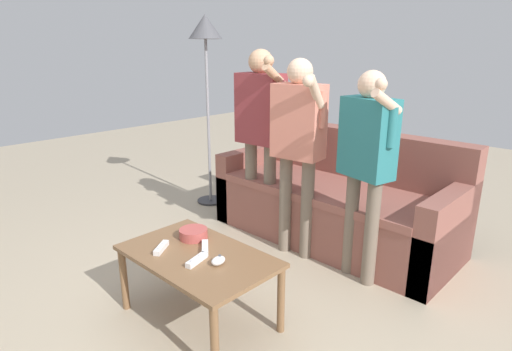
% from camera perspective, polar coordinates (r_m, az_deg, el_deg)
% --- Properties ---
extents(ground_plane, '(12.00, 12.00, 0.00)m').
position_cam_1_polar(ground_plane, '(2.72, -3.39, -18.25)').
color(ground_plane, tan).
extents(couch, '(1.99, 0.84, 0.89)m').
position_cam_1_polar(couch, '(3.63, 10.69, -3.53)').
color(couch, brown).
rests_on(couch, ground).
extents(coffee_table, '(0.91, 0.56, 0.43)m').
position_cam_1_polar(coffee_table, '(2.51, -7.80, -11.53)').
color(coffee_table, brown).
rests_on(coffee_table, ground).
extents(snack_bowl, '(0.17, 0.17, 0.06)m').
position_cam_1_polar(snack_bowl, '(2.67, -8.39, -7.73)').
color(snack_bowl, '#B24C47').
rests_on(snack_bowl, coffee_table).
extents(game_remote_nunchuk, '(0.06, 0.09, 0.05)m').
position_cam_1_polar(game_remote_nunchuk, '(2.35, -5.08, -11.31)').
color(game_remote_nunchuk, white).
rests_on(game_remote_nunchuk, coffee_table).
extents(floor_lamp, '(0.32, 0.32, 1.85)m').
position_cam_1_polar(floor_lamp, '(4.22, -6.77, 17.16)').
color(floor_lamp, '#2D2D33').
rests_on(floor_lamp, ground).
extents(player_left, '(0.47, 0.30, 1.55)m').
position_cam_1_polar(player_left, '(3.45, 0.59, 7.09)').
color(player_left, '#756656').
rests_on(player_left, ground).
extents(player_center, '(0.46, 0.33, 1.49)m').
position_cam_1_polar(player_center, '(3.12, 5.66, 5.24)').
color(player_center, '#756656').
rests_on(player_center, ground).
extents(player_right, '(0.42, 0.36, 1.43)m').
position_cam_1_polar(player_right, '(2.84, 14.61, 2.83)').
color(player_right, '#756656').
rests_on(player_right, ground).
extents(game_remote_wand_near, '(0.11, 0.15, 0.03)m').
position_cam_1_polar(game_remote_wand_near, '(2.56, -12.59, -9.44)').
color(game_remote_wand_near, white).
rests_on(game_remote_wand_near, coffee_table).
extents(game_remote_wand_far, '(0.07, 0.16, 0.03)m').
position_cam_1_polar(game_remote_wand_far, '(2.39, -7.98, -11.17)').
color(game_remote_wand_far, white).
rests_on(game_remote_wand_far, coffee_table).
extents(game_remote_wand_spare, '(0.15, 0.13, 0.03)m').
position_cam_1_polar(game_remote_wand_spare, '(2.52, -6.85, -9.60)').
color(game_remote_wand_spare, white).
rests_on(game_remote_wand_spare, coffee_table).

